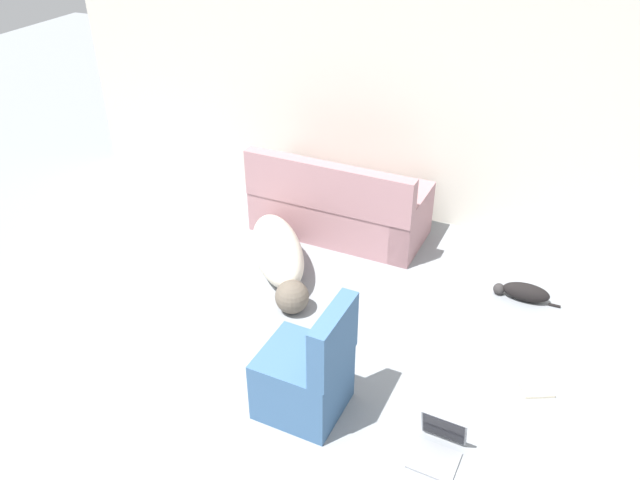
{
  "coord_description": "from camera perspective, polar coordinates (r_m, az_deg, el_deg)",
  "views": [
    {
      "loc": [
        1.53,
        -2.27,
        3.3
      ],
      "look_at": [
        -0.15,
        1.79,
        0.56
      ],
      "focal_mm": 35.0,
      "sensor_mm": 36.0,
      "label": 1
    }
  ],
  "objects": [
    {
      "name": "book_cream",
      "position": [
        4.88,
        19.18,
        -12.75
      ],
      "size": [
        0.27,
        0.25,
        0.02
      ],
      "rotation": [
        0.0,
        0.0,
        0.45
      ],
      "color": "beige",
      "rests_on": "ground_plane"
    },
    {
      "name": "side_chair",
      "position": [
        4.29,
        -1.17,
        -12.22
      ],
      "size": [
        0.59,
        0.55,
        0.91
      ],
      "rotation": [
        0.0,
        0.0,
        4.66
      ],
      "color": "#385B84",
      "rests_on": "ground_plane"
    },
    {
      "name": "laptop_open",
      "position": [
        4.28,
        10.9,
        -17.63
      ],
      "size": [
        0.32,
        0.36,
        0.27
      ],
      "rotation": [
        0.0,
        0.0,
        -0.07
      ],
      "color": "gray",
      "rests_on": "ground_plane"
    },
    {
      "name": "couch",
      "position": [
        6.23,
        1.71,
        2.95
      ],
      "size": [
        1.74,
        0.85,
        0.88
      ],
      "rotation": [
        0.0,
        0.0,
        3.09
      ],
      "color": "#A3757A",
      "rests_on": "ground_plane"
    },
    {
      "name": "cat",
      "position": [
        5.67,
        18.12,
        -4.54
      ],
      "size": [
        0.57,
        0.16,
        0.16
      ],
      "rotation": [
        0.0,
        0.0,
        3.13
      ],
      "color": "black",
      "rests_on": "ground_plane"
    },
    {
      "name": "dog",
      "position": [
        5.66,
        -3.78,
        -1.32
      ],
      "size": [
        1.1,
        1.39,
        0.43
      ],
      "rotation": [
        0.0,
        0.0,
        5.35
      ],
      "color": "beige",
      "rests_on": "ground_plane"
    },
    {
      "name": "ground_plane",
      "position": [
        4.29,
        -7.7,
        -18.83
      ],
      "size": [
        20.0,
        20.0,
        0.0
      ],
      "primitive_type": "plane",
      "color": "gray"
    },
    {
      "name": "wall_back",
      "position": [
        6.26,
        7.38,
        13.02
      ],
      "size": [
        7.31,
        0.06,
        2.6
      ],
      "color": "beige",
      "rests_on": "ground_plane"
    }
  ]
}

